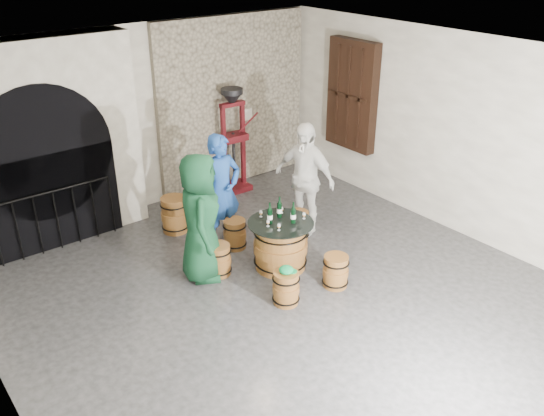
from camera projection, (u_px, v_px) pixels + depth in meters
ground at (292, 304)px, 7.75m from camera, size 8.00×8.00×0.00m
wall_back at (145, 119)px, 9.88m from camera, size 8.00×0.00×8.00m
wall_right at (466, 139)px, 8.98m from camera, size 0.00×8.00×8.00m
ceiling at (297, 66)px, 6.34m from camera, size 8.00×8.00×0.00m
stone_facing_panel at (233, 102)px, 10.83m from camera, size 3.20×0.12×3.18m
arched_opening at (38, 148)px, 8.65m from camera, size 3.10×0.60×3.19m
shuttered_window at (352, 95)px, 10.52m from camera, size 0.23×1.10×2.00m
barrel_table at (280, 245)px, 8.45m from camera, size 0.97×0.97×0.75m
barrel_stool_left at (219, 260)px, 8.33m from camera, size 0.38×0.38×0.48m
barrel_stool_far at (235, 234)px, 9.03m from camera, size 0.38×0.38×0.48m
barrel_stool_right at (298, 225)px, 9.29m from camera, size 0.38×0.38×0.48m
barrel_stool_near_right at (336, 271)px, 8.05m from camera, size 0.38×0.38×0.48m
barrel_stool_near_left at (286, 288)px, 7.68m from camera, size 0.38×0.38×0.48m
green_cap at (286, 270)px, 7.56m from camera, size 0.24×0.19×0.11m
person_green at (200, 218)px, 7.98m from camera, size 0.98×1.10×1.88m
person_blue at (222, 191)px, 8.87m from camera, size 0.67×0.44×1.82m
person_white at (304, 178)px, 9.25m from camera, size 0.74×1.18×1.87m
wine_bottle_left at (270, 215)px, 8.20m from camera, size 0.08×0.08×0.32m
wine_bottle_center at (293, 215)px, 8.22m from camera, size 0.08×0.08×0.32m
wine_bottle_right at (280, 209)px, 8.39m from camera, size 0.08×0.08×0.32m
tasting_glass_a at (279, 227)px, 8.05m from camera, size 0.05×0.05×0.10m
tasting_glass_b at (292, 215)px, 8.39m from camera, size 0.05×0.05×0.10m
tasting_glass_c at (261, 214)px, 8.42m from camera, size 0.05×0.05×0.10m
tasting_glass_d at (282, 210)px, 8.53m from camera, size 0.05×0.05×0.10m
tasting_glass_e at (304, 216)px, 8.37m from camera, size 0.05×0.05×0.10m
tasting_glass_f at (268, 223)px, 8.15m from camera, size 0.05×0.05×0.10m
side_barrel at (175, 215)px, 9.50m from camera, size 0.46×0.46×0.61m
corking_press at (233, 133)px, 10.62m from camera, size 0.82×0.46×1.98m
control_box at (247, 114)px, 11.02m from camera, size 0.18×0.10×0.22m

